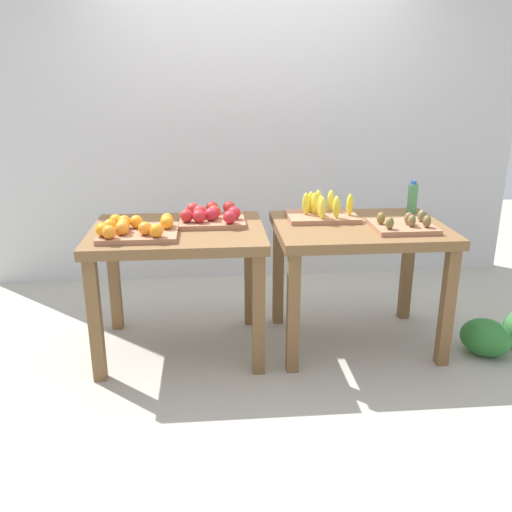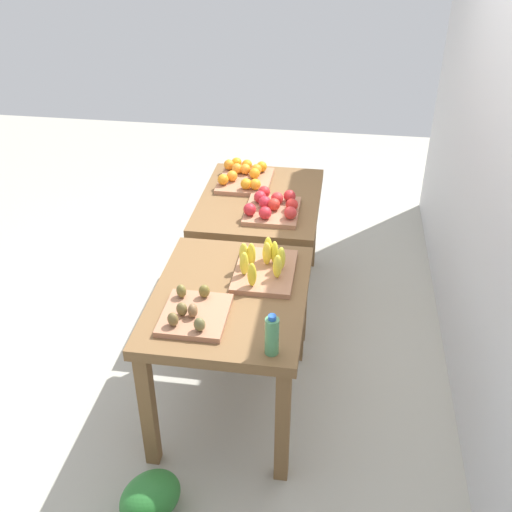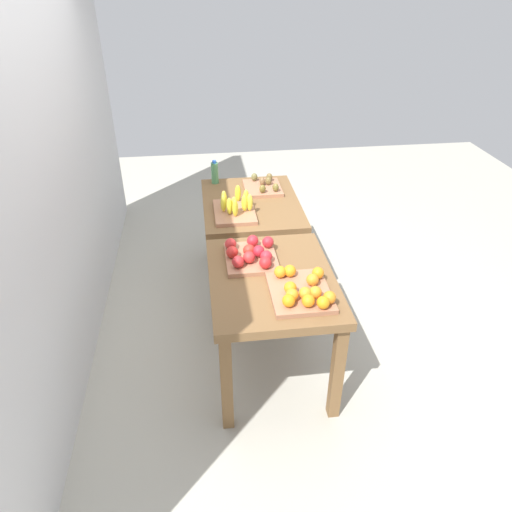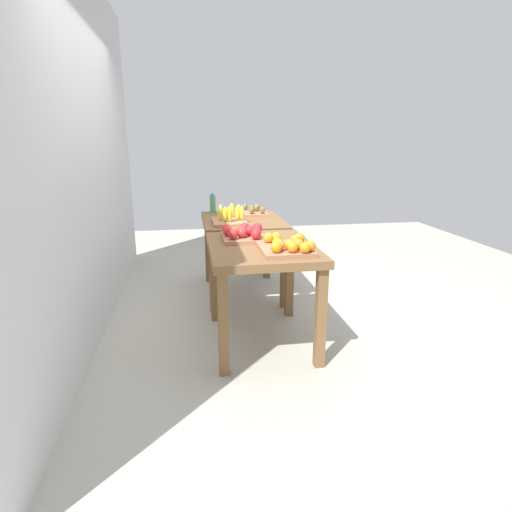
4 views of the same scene
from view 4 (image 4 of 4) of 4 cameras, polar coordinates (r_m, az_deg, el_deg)
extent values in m
plane|color=#ABA89A|center=(3.95, -0.70, -7.83)|extent=(8.00, 8.00, 0.00)
cube|color=silver|center=(3.68, -22.68, 13.35)|extent=(4.40, 0.12, 3.00)
cube|color=brown|center=(3.17, 0.76, 1.01)|extent=(1.04, 0.80, 0.06)
cube|color=brown|center=(2.96, 8.86, -8.46)|extent=(0.07, 0.07, 0.74)
cube|color=brown|center=(3.79, 4.61, -2.93)|extent=(0.07, 0.07, 0.74)
cube|color=brown|center=(2.84, -4.51, -9.43)|extent=(0.07, 0.07, 0.74)
cube|color=brown|center=(3.69, -5.72, -3.46)|extent=(0.07, 0.07, 0.74)
cube|color=brown|center=(4.26, -1.86, 4.73)|extent=(1.04, 0.80, 0.06)
cube|color=brown|center=(3.97, 3.93, -2.03)|extent=(0.07, 0.07, 0.74)
cube|color=brown|center=(4.84, 1.48, 1.20)|extent=(0.07, 0.07, 0.74)
cube|color=brown|center=(3.88, -5.91, -2.51)|extent=(0.07, 0.07, 0.74)
cube|color=brown|center=(4.76, -6.59, 0.87)|extent=(0.07, 0.07, 0.74)
cube|color=#A56F51|center=(2.99, 4.04, 0.95)|extent=(0.44, 0.36, 0.03)
sphere|color=orange|center=(2.88, 3.16, 1.48)|extent=(0.10, 0.10, 0.08)
sphere|color=orange|center=(3.12, 2.82, 2.59)|extent=(0.09, 0.09, 0.08)
sphere|color=orange|center=(3.04, 5.43, 2.19)|extent=(0.10, 0.10, 0.08)
sphere|color=orange|center=(3.11, 1.70, 2.54)|extent=(0.10, 0.10, 0.08)
sphere|color=orange|center=(2.83, 5.04, 1.21)|extent=(0.09, 0.09, 0.08)
sphere|color=orange|center=(2.92, 5.82, 1.61)|extent=(0.09, 0.09, 0.08)
sphere|color=orange|center=(2.83, 6.76, 1.14)|extent=(0.11, 0.11, 0.08)
sphere|color=orange|center=(2.95, 2.93, 1.81)|extent=(0.10, 0.10, 0.08)
sphere|color=orange|center=(2.82, 2.80, 1.20)|extent=(0.09, 0.09, 0.08)
sphere|color=orange|center=(3.12, 6.02, 2.51)|extent=(0.10, 0.10, 0.08)
sphere|color=orange|center=(2.88, 7.46, 1.38)|extent=(0.10, 0.10, 0.08)
sphere|color=orange|center=(2.90, 4.67, 1.56)|extent=(0.11, 0.11, 0.08)
cube|color=#A56F51|center=(3.35, -1.70, 2.57)|extent=(0.40, 0.34, 0.03)
sphere|color=red|center=(3.20, -0.02, 2.97)|extent=(0.11, 0.11, 0.08)
sphere|color=red|center=(3.43, -4.07, 3.79)|extent=(0.09, 0.09, 0.08)
sphere|color=red|center=(3.21, -3.17, 2.99)|extent=(0.11, 0.11, 0.08)
sphere|color=red|center=(3.34, -0.83, 3.49)|extent=(0.10, 0.10, 0.08)
sphere|color=red|center=(3.47, -1.55, 3.96)|extent=(0.11, 0.11, 0.08)
sphere|color=red|center=(3.33, -3.86, 3.41)|extent=(0.10, 0.10, 0.08)
sphere|color=red|center=(3.26, -1.92, 3.20)|extent=(0.08, 0.08, 0.08)
sphere|color=red|center=(3.46, 0.20, 3.91)|extent=(0.11, 0.11, 0.08)
sphere|color=red|center=(3.35, -1.95, 3.53)|extent=(0.11, 0.11, 0.08)
sphere|color=red|center=(3.28, 0.05, 3.26)|extent=(0.11, 0.11, 0.08)
cube|color=#A56F51|center=(4.03, -3.71, 4.74)|extent=(0.44, 0.32, 0.03)
ellipsoid|color=yellow|center=(3.94, -4.27, 5.75)|extent=(0.06, 0.06, 0.14)
ellipsoid|color=yellow|center=(4.00, -4.94, 5.87)|extent=(0.06, 0.07, 0.14)
ellipsoid|color=yellow|center=(4.09, -2.40, 6.13)|extent=(0.06, 0.07, 0.14)
ellipsoid|color=yellow|center=(4.18, -3.33, 6.32)|extent=(0.06, 0.06, 0.14)
ellipsoid|color=yellow|center=(3.96, -3.71, 5.81)|extent=(0.05, 0.06, 0.14)
ellipsoid|color=yellow|center=(4.00, -1.98, 5.93)|extent=(0.05, 0.06, 0.14)
ellipsoid|color=yellow|center=(3.91, -3.60, 5.68)|extent=(0.07, 0.07, 0.14)
ellipsoid|color=yellow|center=(4.00, -2.57, 5.91)|extent=(0.06, 0.07, 0.14)
ellipsoid|color=yellow|center=(4.08, -4.89, 6.06)|extent=(0.06, 0.06, 0.14)
cube|color=#A56F51|center=(4.49, -0.59, 5.87)|extent=(0.36, 0.32, 0.03)
ellipsoid|color=brown|center=(4.60, 0.15, 6.76)|extent=(0.06, 0.07, 0.07)
ellipsoid|color=brown|center=(4.60, -1.53, 6.76)|extent=(0.05, 0.06, 0.07)
ellipsoid|color=brown|center=(4.51, -0.65, 6.59)|extent=(0.06, 0.06, 0.07)
ellipsoid|color=brown|center=(4.35, -0.58, 6.25)|extent=(0.06, 0.07, 0.07)
ellipsoid|color=brown|center=(4.51, 0.06, 6.60)|extent=(0.06, 0.07, 0.07)
ellipsoid|color=brown|center=(4.38, 0.89, 6.32)|extent=(0.07, 0.07, 0.07)
cylinder|color=#4C8C59|center=(4.63, -5.97, 7.10)|extent=(0.07, 0.07, 0.19)
cylinder|color=blue|center=(4.62, -6.00, 8.40)|extent=(0.04, 0.04, 0.02)
ellipsoid|color=#336F36|center=(5.48, -1.05, 0.39)|extent=(0.42, 0.40, 0.27)
ellipsoid|color=#29712E|center=(5.19, -0.09, -0.68)|extent=(0.39, 0.38, 0.24)
camera|label=1|loc=(4.93, 41.29, 13.22)|focal=38.42mm
camera|label=2|loc=(6.74, -9.83, 24.45)|focal=42.38mm
camera|label=3|loc=(1.11, 4.24, 74.82)|focal=33.39mm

